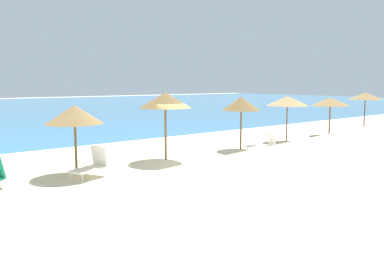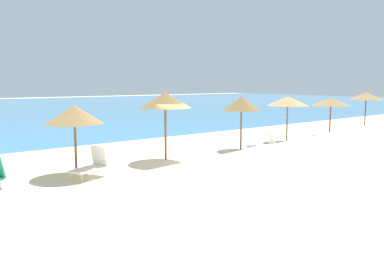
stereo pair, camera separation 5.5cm
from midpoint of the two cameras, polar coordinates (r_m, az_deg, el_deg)
name	(u,v)px [view 2 (the right image)]	position (r m, az deg, el deg)	size (l,w,h in m)	color
ground_plane	(198,165)	(15.88, 0.95, -5.50)	(160.00, 160.00, 0.00)	beige
beach_umbrella_3	(74,115)	(14.59, -17.13, 1.93)	(2.12, 2.12, 2.57)	brown
beach_umbrella_4	(165,100)	(16.60, -3.94, 4.17)	(2.28, 2.28, 2.97)	brown
beach_umbrella_5	(241,104)	(19.37, 7.50, 3.63)	(1.96, 1.96, 2.68)	brown
beach_umbrella_6	(288,101)	(22.44, 14.24, 3.94)	(2.38, 2.38, 2.62)	brown
beach_umbrella_7	(331,102)	(25.90, 20.18, 3.71)	(2.42, 2.42, 2.44)	brown
beach_umbrella_8	(366,96)	(29.50, 24.72, 4.36)	(2.30, 2.30, 2.70)	brown
lounge_chair_0	(263,144)	(18.65, 10.76, -2.41)	(1.49, 1.16, 1.03)	white
lounge_chair_3	(91,165)	(14.15, -14.77, -5.38)	(1.47, 1.11, 1.09)	white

